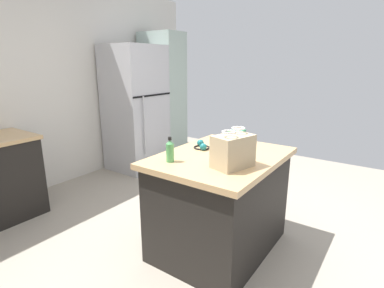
% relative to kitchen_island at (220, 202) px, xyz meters
% --- Properties ---
extents(ground, '(6.53, 6.53, 0.00)m').
position_rel_kitchen_island_xyz_m(ground, '(-0.01, -0.02, -0.44)').
color(ground, '#9E9384').
extents(back_wall, '(5.44, 0.13, 2.73)m').
position_rel_kitchen_island_xyz_m(back_wall, '(-0.03, 2.63, 0.92)').
color(back_wall, silver).
rests_on(back_wall, ground).
extents(kitchen_island, '(1.21, 0.92, 0.88)m').
position_rel_kitchen_island_xyz_m(kitchen_island, '(0.00, 0.00, 0.00)').
color(kitchen_island, black).
rests_on(kitchen_island, ground).
extents(refrigerator, '(0.80, 0.76, 1.89)m').
position_rel_kitchen_island_xyz_m(refrigerator, '(1.17, 2.19, 0.50)').
color(refrigerator, '#B7B7BC').
rests_on(refrigerator, ground).
extents(tall_cabinet, '(0.47, 0.68, 2.12)m').
position_rel_kitchen_island_xyz_m(tall_cabinet, '(1.82, 2.19, 0.62)').
color(tall_cabinet, '#9EB2A8').
rests_on(tall_cabinet, ground).
extents(shopping_bag, '(0.34, 0.27, 0.29)m').
position_rel_kitchen_island_xyz_m(shopping_bag, '(-0.21, -0.22, 0.56)').
color(shopping_bag, tan).
rests_on(shopping_bag, kitchen_island).
extents(small_box, '(0.18, 0.12, 0.12)m').
position_rel_kitchen_island_xyz_m(small_box, '(0.46, 0.09, 0.50)').
color(small_box, '#388E66').
rests_on(small_box, kitchen_island).
extents(bottle, '(0.06, 0.06, 0.20)m').
position_rel_kitchen_island_xyz_m(bottle, '(-0.38, 0.24, 0.53)').
color(bottle, '#4C9956').
rests_on(bottle, kitchen_island).
extents(ear_defenders, '(0.21, 0.21, 0.06)m').
position_rel_kitchen_island_xyz_m(ear_defenders, '(0.08, 0.25, 0.46)').
color(ear_defenders, black).
rests_on(ear_defenders, kitchen_island).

